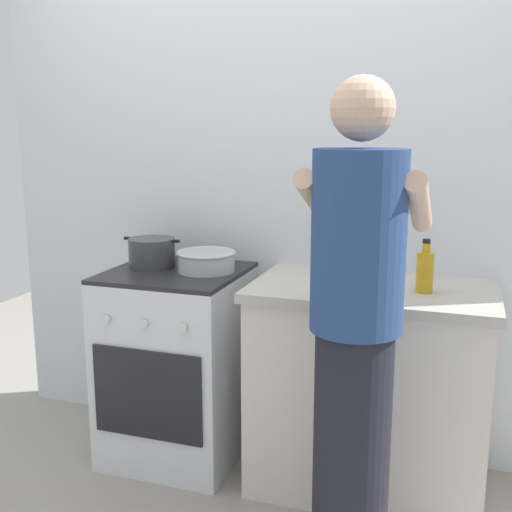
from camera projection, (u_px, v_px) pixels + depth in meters
name	position (u px, v px, depth m)	size (l,w,h in m)	color
ground	(237.00, 479.00, 2.81)	(6.00, 6.00, 0.00)	gray
back_wall	(312.00, 191.00, 2.96)	(3.20, 0.10, 2.50)	silver
countertop	(369.00, 388.00, 2.69)	(1.00, 0.60, 0.90)	silver
stove_range	(178.00, 364.00, 2.97)	(0.60, 0.62, 0.90)	silver
pot	(152.00, 252.00, 2.95)	(0.28, 0.22, 0.13)	#38383D
mixing_bowl	(206.00, 260.00, 2.85)	(0.27, 0.27, 0.09)	#B7B7BC
utensil_crock	(332.00, 254.00, 2.80)	(0.10, 0.10, 0.33)	silver
spice_bottle	(378.00, 274.00, 2.62)	(0.04, 0.04, 0.09)	silver
oil_bottle	(425.00, 271.00, 2.49)	(0.07, 0.07, 0.21)	gold
person	(355.00, 340.00, 2.06)	(0.41, 0.50, 1.70)	black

